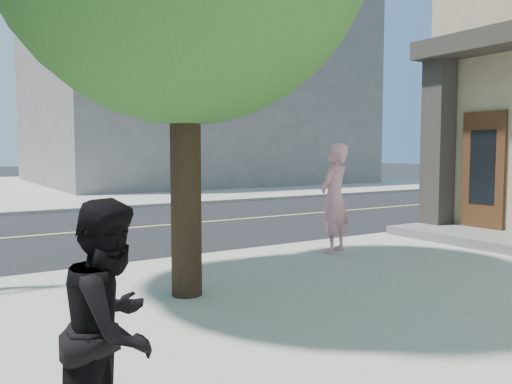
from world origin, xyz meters
TOP-DOWN VIEW (x-y plane):
  - sidewalk_ne at (13.50, 21.50)m, footprint 29.00×25.00m
  - filler_ne at (14.00, 22.00)m, footprint 18.00×16.00m
  - man_on_phone at (6.02, -1.16)m, footprint 0.85×0.73m
  - pedestrian at (0.69, -5.29)m, footprint 0.94×0.96m

SIDE VIEW (x-z plane):
  - sidewalk_ne at x=13.50m, z-range 0.00..0.12m
  - pedestrian at x=0.69m, z-range 0.12..1.68m
  - man_on_phone at x=6.02m, z-range 0.12..2.10m
  - filler_ne at x=14.00m, z-range 0.12..14.12m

